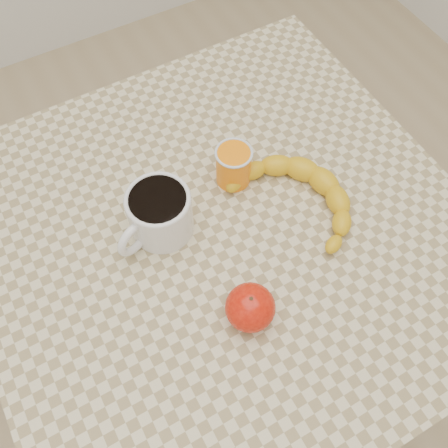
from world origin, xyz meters
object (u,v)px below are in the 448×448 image
table (224,254)px  banana (299,197)px  orange_juice_glass (234,165)px  apple (250,307)px  coffee_mug (159,213)px

table → banana: bearing=-6.9°
table → banana: (0.13, -0.02, 0.11)m
orange_juice_glass → apple: size_ratio=0.96×
banana → orange_juice_glass: bearing=110.6°
coffee_mug → banana: 0.23m
coffee_mug → apple: size_ratio=1.98×
apple → banana: 0.22m
coffee_mug → orange_juice_glass: size_ratio=2.07×
coffee_mug → orange_juice_glass: (0.15, 0.03, -0.01)m
table → orange_juice_glass: (0.06, 0.08, 0.12)m
table → coffee_mug: 0.17m
table → apple: bearing=-104.8°
orange_juice_glass → coffee_mug: bearing=-169.1°
coffee_mug → orange_juice_glass: bearing=10.9°
table → banana: banana is taller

